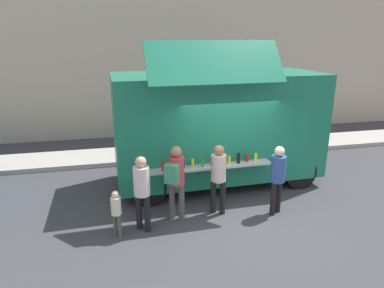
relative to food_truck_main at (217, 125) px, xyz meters
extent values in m
plane|color=#38383D|center=(0.00, -1.87, -1.68)|extent=(60.00, 60.00, 0.00)
cube|color=#9E998E|center=(-4.00, 2.62, -1.60)|extent=(28.00, 1.60, 0.15)
cube|color=#B6A490|center=(-3.00, 6.52, 2.78)|extent=(32.00, 2.40, 8.92)
cube|color=#1A7253|center=(0.00, 0.02, 0.02)|extent=(5.63, 2.42, 2.79)
cube|color=#1A7253|center=(-0.52, -1.49, 1.80)|extent=(3.09, 0.85, 0.92)
cube|color=black|center=(-0.53, -1.07, 0.35)|extent=(2.91, 0.18, 1.25)
cube|color=#B7B7BC|center=(-0.53, -1.29, -0.70)|extent=(3.07, 0.43, 0.05)
cylinder|color=red|center=(-1.72, -1.36, -0.56)|extent=(0.07, 0.07, 0.23)
cylinder|color=red|center=(-1.49, -1.29, -0.58)|extent=(0.07, 0.07, 0.19)
cylinder|color=black|center=(-1.23, -1.29, -0.57)|extent=(0.08, 0.08, 0.20)
cylinder|color=yellow|center=(-1.00, -1.30, -0.56)|extent=(0.07, 0.07, 0.22)
cylinder|color=green|center=(-0.76, -1.32, -0.57)|extent=(0.07, 0.07, 0.19)
cylinder|color=red|center=(-0.52, -1.28, -0.56)|extent=(0.06, 0.06, 0.22)
cylinder|color=orange|center=(-0.31, -1.25, -0.58)|extent=(0.07, 0.07, 0.19)
cylinder|color=yellow|center=(-0.06, -1.26, -0.57)|extent=(0.07, 0.07, 0.20)
cylinder|color=black|center=(0.18, -1.27, -0.54)|extent=(0.08, 0.08, 0.26)
cylinder|color=red|center=(0.42, -1.21, -0.58)|extent=(0.08, 0.08, 0.19)
cylinder|color=yellow|center=(0.66, -1.21, -0.57)|extent=(0.08, 0.08, 0.20)
cube|color=black|center=(2.73, 0.09, 0.52)|extent=(0.13, 1.94, 1.23)
cylinder|color=black|center=(2.06, 1.07, -1.23)|extent=(0.90, 0.28, 0.90)
cylinder|color=black|center=(2.11, -0.91, -1.23)|extent=(0.90, 0.28, 0.90)
cylinder|color=black|center=(-2.12, 0.95, -1.23)|extent=(0.90, 0.28, 0.90)
cylinder|color=black|center=(-2.07, -1.02, -1.23)|extent=(0.90, 0.28, 0.90)
cylinder|color=#2F5E39|center=(4.08, 2.32, -1.23)|extent=(0.60, 0.60, 0.89)
cylinder|color=black|center=(-0.60, -1.76, -1.26)|extent=(0.13, 0.13, 0.83)
cylinder|color=black|center=(-0.41, -1.86, -1.26)|extent=(0.13, 0.13, 0.83)
cylinder|color=beige|center=(-0.50, -1.81, -0.53)|extent=(0.34, 0.34, 0.63)
sphere|color=#A26B4D|center=(-0.50, -1.81, -0.10)|extent=(0.23, 0.23, 0.23)
cylinder|color=#4A4844|center=(-1.59, -1.80, -1.25)|extent=(0.14, 0.14, 0.86)
cylinder|color=#4A4844|center=(-1.40, -1.92, -1.25)|extent=(0.14, 0.14, 0.86)
cylinder|color=#B53841|center=(-1.50, -1.86, -0.49)|extent=(0.36, 0.36, 0.65)
sphere|color=#99734F|center=(-1.50, -1.86, -0.05)|extent=(0.24, 0.24, 0.24)
cube|color=#348A61|center=(-1.64, -2.09, -0.46)|extent=(0.35, 0.31, 0.42)
cylinder|color=black|center=(-2.37, -2.10, -1.26)|extent=(0.13, 0.13, 0.83)
cylinder|color=black|center=(-2.20, -2.25, -1.26)|extent=(0.13, 0.13, 0.83)
cylinder|color=silver|center=(-2.29, -2.17, -0.54)|extent=(0.34, 0.34, 0.63)
sphere|color=tan|center=(-2.29, -2.17, -0.11)|extent=(0.23, 0.23, 0.23)
cylinder|color=black|center=(0.73, -2.18, -1.27)|extent=(0.13, 0.13, 0.82)
cylinder|color=black|center=(0.92, -2.07, -1.27)|extent=(0.13, 0.13, 0.82)
cylinder|color=#2E498B|center=(0.82, -2.12, -0.55)|extent=(0.34, 0.34, 0.62)
sphere|color=beige|center=(0.82, -2.12, -0.13)|extent=(0.23, 0.23, 0.23)
cylinder|color=#494B45|center=(-2.88, -2.25, -1.42)|extent=(0.08, 0.08, 0.51)
cylinder|color=#494B45|center=(-2.80, -2.35, -1.42)|extent=(0.08, 0.08, 0.51)
cylinder|color=beige|center=(-2.84, -2.30, -0.98)|extent=(0.21, 0.21, 0.38)
sphere|color=beige|center=(-2.84, -2.30, -0.71)|extent=(0.14, 0.14, 0.14)
camera|label=1|loc=(-2.72, -8.81, 2.34)|focal=32.11mm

